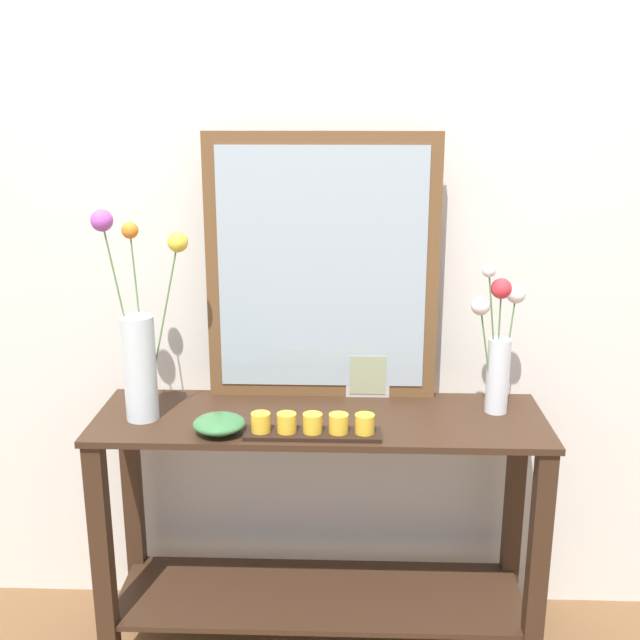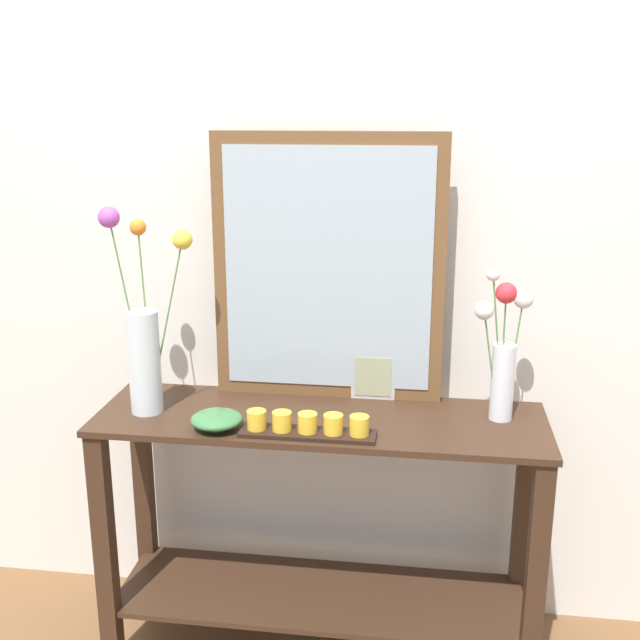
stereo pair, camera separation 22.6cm
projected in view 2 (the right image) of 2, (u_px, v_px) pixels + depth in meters
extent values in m
cube|color=silver|center=(334.00, 229.00, 2.51)|extent=(6.40, 0.08, 2.70)
cube|color=#382316|center=(320.00, 419.00, 2.34)|extent=(1.37, 0.42, 0.02)
cube|color=#382316|center=(320.00, 595.00, 2.51)|extent=(1.31, 0.38, 0.02)
cube|color=#382316|center=(105.00, 554.00, 2.38)|extent=(0.06, 0.06, 0.81)
cube|color=#382316|center=(535.00, 590.00, 2.21)|extent=(0.06, 0.06, 0.81)
cube|color=#382316|center=(145.00, 500.00, 2.71)|extent=(0.06, 0.06, 0.81)
cube|color=#382316|center=(522.00, 527.00, 2.53)|extent=(0.06, 0.06, 0.81)
cube|color=brown|center=(327.00, 269.00, 2.40)|extent=(0.72, 0.03, 0.84)
cube|color=#9EADB7|center=(327.00, 270.00, 2.39)|extent=(0.64, 0.00, 0.76)
cylinder|color=silver|center=(145.00, 362.00, 2.34)|extent=(0.10, 0.10, 0.32)
cylinder|color=#4C753D|center=(146.00, 317.00, 2.35)|extent=(0.05, 0.08, 0.54)
sphere|color=orange|center=(138.00, 227.00, 2.31)|extent=(0.05, 0.05, 0.05)
cylinder|color=#4C753D|center=(166.00, 325.00, 2.32)|extent=(0.11, 0.07, 0.51)
sphere|color=yellow|center=(182.00, 239.00, 2.28)|extent=(0.06, 0.06, 0.06)
cylinder|color=#4C753D|center=(130.00, 315.00, 2.30)|extent=(0.10, 0.03, 0.58)
sphere|color=#B24CB7|center=(109.00, 217.00, 2.24)|extent=(0.06, 0.06, 0.06)
cylinder|color=silver|center=(502.00, 382.00, 2.29)|extent=(0.07, 0.07, 0.23)
cylinder|color=#4C753D|center=(491.00, 363.00, 2.27)|extent=(0.06, 0.01, 0.32)
sphere|color=silver|center=(484.00, 310.00, 2.23)|extent=(0.06, 0.06, 0.06)
cylinder|color=#4C753D|center=(513.00, 357.00, 2.29)|extent=(0.05, 0.07, 0.34)
sphere|color=silver|center=(524.00, 299.00, 2.28)|extent=(0.06, 0.06, 0.06)
cylinder|color=#4C753D|center=(503.00, 354.00, 2.27)|extent=(0.01, 0.01, 0.37)
sphere|color=red|center=(506.00, 293.00, 2.23)|extent=(0.06, 0.06, 0.06)
cylinder|color=#4C753D|center=(498.00, 345.00, 2.26)|extent=(0.06, 0.01, 0.42)
sphere|color=silver|center=(493.00, 274.00, 2.21)|extent=(0.04, 0.04, 0.04)
cube|color=black|center=(308.00, 433.00, 2.21)|extent=(0.39, 0.09, 0.01)
cylinder|color=gold|center=(257.00, 420.00, 2.22)|extent=(0.06, 0.06, 0.05)
cylinder|color=gold|center=(282.00, 421.00, 2.21)|extent=(0.06, 0.06, 0.05)
cylinder|color=gold|center=(308.00, 423.00, 2.20)|extent=(0.06, 0.06, 0.05)
cylinder|color=gold|center=(333.00, 424.00, 2.19)|extent=(0.06, 0.06, 0.05)
cylinder|color=gold|center=(359.00, 425.00, 2.18)|extent=(0.06, 0.06, 0.05)
cube|color=#B7B2AD|center=(373.00, 376.00, 2.46)|extent=(0.14, 0.01, 0.15)
cube|color=#989F76|center=(373.00, 377.00, 2.46)|extent=(0.12, 0.00, 0.13)
cylinder|color=#38703D|center=(217.00, 427.00, 2.25)|extent=(0.06, 0.06, 0.01)
ellipsoid|color=#38703D|center=(217.00, 419.00, 2.25)|extent=(0.15, 0.15, 0.04)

